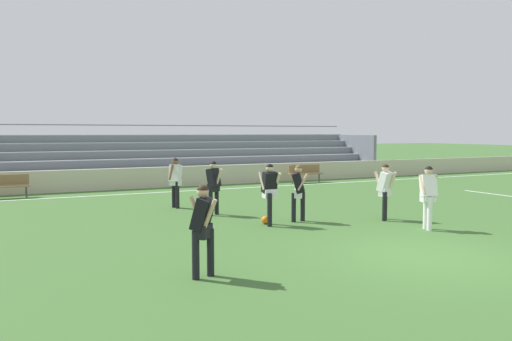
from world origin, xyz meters
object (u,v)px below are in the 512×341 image
at_px(player_dark_pressing_high, 214,183).
at_px(player_white_trailing_run, 428,192).
at_px(bench_far_left, 305,172).
at_px(bleacher_stand, 184,156).
at_px(player_dark_overlapping, 203,223).
at_px(soccer_ball, 265,220).
at_px(player_dark_wide_left, 270,189).
at_px(player_white_wide_right, 385,187).
at_px(bench_near_bin, 3,184).
at_px(player_white_challenging, 175,178).
at_px(player_dark_on_ball, 298,188).

distance_m(player_dark_pressing_high, player_white_trailing_run, 6.20).
bearing_deg(bench_far_left, bleacher_stand, 143.68).
xyz_separation_m(player_dark_overlapping, soccer_ball, (3.29, 4.07, -0.85)).
height_order(player_dark_wide_left, player_white_trailing_run, player_dark_wide_left).
height_order(player_dark_overlapping, player_white_trailing_run, player_white_trailing_run).
bearing_deg(player_white_wide_right, player_dark_overlapping, -154.98).
distance_m(bench_near_bin, player_dark_overlapping, 13.63).
height_order(bleacher_stand, player_dark_pressing_high, bleacher_stand).
height_order(bleacher_stand, player_dark_wide_left, bleacher_stand).
height_order(player_white_challenging, player_white_wide_right, player_white_challenging).
xyz_separation_m(bench_near_bin, player_white_wide_right, (9.96, -10.11, 0.41)).
bearing_deg(bleacher_stand, bench_far_left, -36.32).
bearing_deg(player_white_trailing_run, player_white_challenging, 126.37).
bearing_deg(player_white_challenging, bench_near_bin, 134.83).
relative_size(bench_near_bin, player_white_wide_right, 1.11).
bearing_deg(player_white_wide_right, bench_near_bin, 134.59).
bearing_deg(player_dark_wide_left, player_dark_pressing_high, 108.44).
bearing_deg(soccer_ball, player_dark_on_ball, -4.08).
height_order(bench_far_left, soccer_ball, bench_far_left).
distance_m(player_white_challenging, player_white_wide_right, 6.80).
relative_size(player_white_challenging, soccer_ball, 7.65).
relative_size(bleacher_stand, player_white_trailing_run, 13.32).
xyz_separation_m(player_white_challenging, player_white_wide_right, (4.75, -4.87, -0.05)).
bearing_deg(player_white_trailing_run, player_white_wide_right, 90.99).
height_order(player_dark_on_ball, player_dark_overlapping, player_dark_overlapping).
relative_size(player_dark_wide_left, soccer_ball, 7.64).
xyz_separation_m(bleacher_stand, player_dark_on_ball, (-0.81, -12.98, -0.32)).
distance_m(bench_far_left, player_dark_on_ball, 10.96).
bearing_deg(bench_near_bin, player_dark_on_ball, -50.55).
distance_m(player_dark_overlapping, soccer_ball, 5.30).
relative_size(player_dark_wide_left, player_white_trailing_run, 1.01).
height_order(player_dark_pressing_high, player_white_trailing_run, player_white_trailing_run).
bearing_deg(player_dark_on_ball, player_dark_pressing_high, 129.91).
height_order(bench_far_left, player_white_challenging, player_white_challenging).
xyz_separation_m(bleacher_stand, player_dark_pressing_high, (-2.56, -10.88, -0.29)).
height_order(bleacher_stand, player_white_challenging, bleacher_stand).
xyz_separation_m(player_dark_wide_left, player_white_trailing_run, (3.40, -2.35, -0.01)).
bearing_deg(player_dark_wide_left, bench_far_left, 53.64).
distance_m(player_dark_wide_left, player_dark_overlapping, 5.06).
xyz_separation_m(player_dark_on_ball, player_white_challenging, (-2.38, 3.99, 0.05)).
relative_size(bench_near_bin, bench_far_left, 1.00).
bearing_deg(player_white_challenging, player_dark_on_ball, -59.13).
bearing_deg(bleacher_stand, player_white_trailing_run, -84.12).
relative_size(player_dark_pressing_high, player_white_wide_right, 1.02).
relative_size(bench_near_bin, player_dark_pressing_high, 1.09).
relative_size(bleacher_stand, player_dark_overlapping, 13.61).
bearing_deg(player_dark_overlapping, player_white_trailing_run, 12.52).
bearing_deg(player_dark_overlapping, bench_near_bin, 103.96).
bearing_deg(player_dark_wide_left, player_white_wide_right, -12.03).
xyz_separation_m(player_white_challenging, player_dark_overlapping, (-1.92, -7.98, -0.04)).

